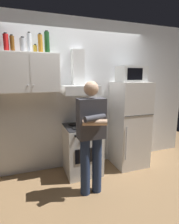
{
  "coord_description": "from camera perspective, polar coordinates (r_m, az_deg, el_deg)",
  "views": [
    {
      "loc": [
        -0.91,
        -2.57,
        1.7
      ],
      "look_at": [
        0.0,
        0.0,
        1.15
      ],
      "focal_mm": 28.37,
      "sensor_mm": 36.0,
      "label": 1
    }
  ],
  "objects": [
    {
      "name": "bottle_wine_green",
      "position": [
        3.04,
        -13.54,
        20.87
      ],
      "size": [
        0.08,
        0.08,
        0.35
      ],
      "color": "#19471E",
      "rests_on": "upper_cabinet"
    },
    {
      "name": "bottle_soda_red",
      "position": [
        3.01,
        -25.3,
        19.48
      ],
      "size": [
        0.08,
        0.08,
        0.27
      ],
      "color": "red",
      "rests_on": "upper_cabinet"
    },
    {
      "name": "bottle_liquor_amber",
      "position": [
        2.97,
        -15.56,
        20.42
      ],
      "size": [
        0.07,
        0.07,
        0.29
      ],
      "color": "#B7721E",
      "rests_on": "upper_cabinet"
    },
    {
      "name": "microwave",
      "position": [
        3.37,
        13.29,
        11.78
      ],
      "size": [
        0.48,
        0.37,
        0.28
      ],
      "color": "silver",
      "rests_on": "refrigerator"
    },
    {
      "name": "refrigerator",
      "position": [
        3.47,
        12.76,
        -3.93
      ],
      "size": [
        0.6,
        0.62,
        1.6
      ],
      "color": "white",
      "rests_on": "ground_plane"
    },
    {
      "name": "bottle_spice_jar",
      "position": [
        2.99,
        -17.09,
        18.82
      ],
      "size": [
        0.06,
        0.06,
        0.13
      ],
      "color": "gold",
      "rests_on": "upper_cabinet"
    },
    {
      "name": "back_wall_tiled",
      "position": [
        3.32,
        -3.49,
        5.31
      ],
      "size": [
        4.8,
        0.1,
        2.7
      ],
      "primitive_type": "cube",
      "color": "white",
      "rests_on": "ground_plane"
    },
    {
      "name": "bottle_vodka_clear",
      "position": [
        2.99,
        -18.74,
        20.31
      ],
      "size": [
        0.07,
        0.07,
        0.3
      ],
      "color": "silver",
      "rests_on": "upper_cabinet"
    },
    {
      "name": "bottle_beer_brown",
      "position": [
        3.0,
        -23.64,
        19.45
      ],
      "size": [
        0.06,
        0.06,
        0.25
      ],
      "color": "brown",
      "rests_on": "upper_cabinet"
    },
    {
      "name": "range_hood",
      "position": [
        3.07,
        -3.27,
        9.46
      ],
      "size": [
        0.6,
        0.44,
        0.75
      ],
      "color": "white"
    },
    {
      "name": "cooking_pot",
      "position": [
        2.98,
        0.61,
        -3.49
      ],
      "size": [
        0.32,
        0.22,
        0.12
      ],
      "color": "#B7BABF",
      "rests_on": "stove_oven"
    },
    {
      "name": "ground_plane",
      "position": [
        3.21,
        0.0,
        -20.56
      ],
      "size": [
        7.0,
        7.0,
        0.0
      ],
      "primitive_type": "plane",
      "color": "olive"
    },
    {
      "name": "person_standing",
      "position": [
        2.49,
        0.58,
        -7.32
      ],
      "size": [
        0.38,
        0.33,
        1.64
      ],
      "color": "navy",
      "rests_on": "ground_plane"
    },
    {
      "name": "bottle_canister_steel",
      "position": [
        2.98,
        -20.66,
        19.5
      ],
      "size": [
        0.09,
        0.09,
        0.22
      ],
      "color": "#B2B5BA",
      "rests_on": "upper_cabinet"
    },
    {
      "name": "stove_oven",
      "position": [
        3.21,
        -2.38,
        -11.89
      ],
      "size": [
        0.6,
        0.62,
        0.87
      ],
      "color": "white",
      "rests_on": "ground_plane"
    },
    {
      "name": "upper_cabinet",
      "position": [
        2.95,
        -18.74,
        11.79
      ],
      "size": [
        0.9,
        0.37,
        0.6
      ],
      "color": "white"
    }
  ]
}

